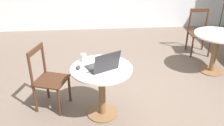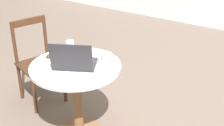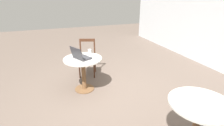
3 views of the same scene
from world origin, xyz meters
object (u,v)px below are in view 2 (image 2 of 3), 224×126
(chair_near_left, at_px, (38,63))
(drinking_glass, at_px, (70,46))
(cafe_table_near, at_px, (76,83))
(mouse, at_px, (51,55))
(laptop, at_px, (74,62))
(mug, at_px, (106,57))

(chair_near_left, distance_m, drinking_glass, 0.60)
(cafe_table_near, bearing_deg, drinking_glass, 137.65)
(mouse, bearing_deg, cafe_table_near, -1.22)
(chair_near_left, relative_size, mouse, 9.05)
(laptop, distance_m, mouse, 0.32)
(chair_near_left, distance_m, mug, 0.97)
(cafe_table_near, xyz_separation_m, mouse, (-0.29, 0.01, 0.19))
(mug, relative_size, drinking_glass, 1.22)
(cafe_table_near, bearing_deg, laptop, -59.49)
(mouse, distance_m, drinking_glass, 0.21)
(mouse, bearing_deg, chair_near_left, 151.10)
(chair_near_left, relative_size, drinking_glass, 8.81)
(drinking_glass, bearing_deg, chair_near_left, 175.08)
(cafe_table_near, bearing_deg, chair_near_left, 161.19)
(chair_near_left, height_order, mouse, chair_near_left)
(mouse, relative_size, mug, 0.80)
(laptop, relative_size, drinking_glass, 4.40)
(cafe_table_near, distance_m, drinking_glass, 0.38)
(laptop, xyz_separation_m, mug, (0.16, 0.24, -0.01))
(cafe_table_near, xyz_separation_m, chair_near_left, (-0.73, 0.25, -0.10))
(laptop, height_order, mouse, laptop)
(chair_near_left, bearing_deg, laptop, -20.65)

